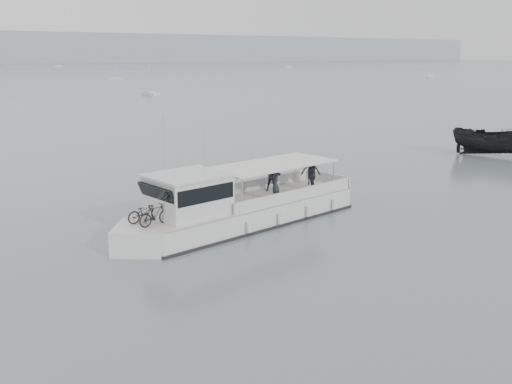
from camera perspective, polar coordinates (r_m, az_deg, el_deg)
ground at (r=27.67m, az=2.07°, el=-4.58°), size 1400.00×1400.00×0.00m
tour_boat at (r=28.97m, az=-2.67°, el=-1.69°), size 14.60×5.37×6.07m
dark_motorboat at (r=53.78m, az=22.56°, el=4.74°), size 5.88×6.87×2.57m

